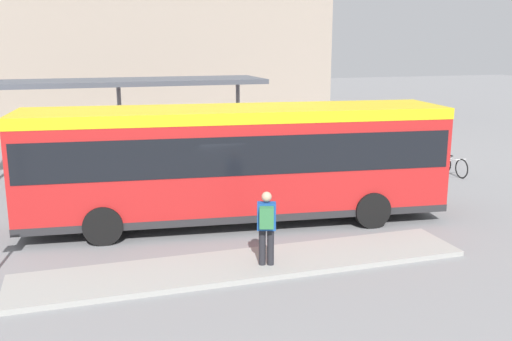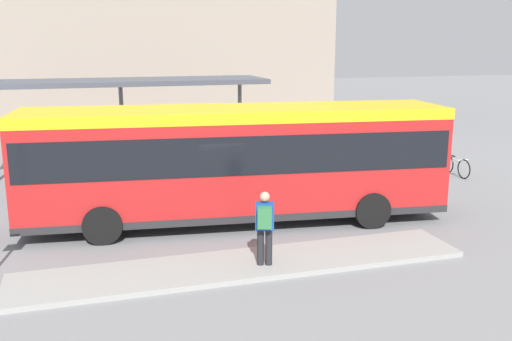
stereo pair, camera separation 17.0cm
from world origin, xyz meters
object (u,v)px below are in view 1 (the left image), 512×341
at_px(bicycle_red, 433,162).
at_px(bicycle_blue, 408,154).
at_px(bicycle_orange, 428,157).
at_px(potted_planter_near_shelter, 247,164).
at_px(city_bus, 236,157).
at_px(bicycle_white, 453,166).
at_px(pedestrian_waiting, 267,224).

bearing_deg(bicycle_red, bicycle_blue, 0.54).
relative_size(bicycle_orange, potted_planter_near_shelter, 1.52).
bearing_deg(bicycle_red, city_bus, 112.63).
height_order(bicycle_orange, bicycle_blue, bicycle_orange).
distance_m(bicycle_red, bicycle_blue, 1.78).
relative_size(city_bus, bicycle_white, 6.74).
relative_size(bicycle_white, bicycle_orange, 0.97).
xyz_separation_m(bicycle_red, potted_planter_near_shelter, (-7.54, 0.75, 0.25)).
relative_size(city_bus, bicycle_blue, 7.37).
relative_size(bicycle_red, bicycle_orange, 0.94).
bearing_deg(bicycle_blue, bicycle_white, 12.31).
height_order(city_bus, bicycle_red, city_bus).
bearing_deg(bicycle_blue, bicycle_orange, 29.32).
relative_size(bicycle_white, bicycle_blue, 1.09).
xyz_separation_m(bicycle_orange, bicycle_blue, (-0.39, 0.89, -0.04)).
bearing_deg(bicycle_red, bicycle_white, -164.27).
height_order(bicycle_orange, potted_planter_near_shelter, potted_planter_near_shelter).
xyz_separation_m(bicycle_orange, potted_planter_near_shelter, (-7.89, -0.14, 0.23)).
bearing_deg(city_bus, potted_planter_near_shelter, 76.73).
distance_m(bicycle_red, bicycle_orange, 0.96).
relative_size(city_bus, potted_planter_near_shelter, 9.98).
bearing_deg(potted_planter_near_shelter, bicycle_orange, 1.03).
relative_size(bicycle_white, potted_planter_near_shelter, 1.48).
height_order(bicycle_blue, potted_planter_near_shelter, potted_planter_near_shelter).
distance_m(city_bus, potted_planter_near_shelter, 5.24).
height_order(bicycle_white, potted_planter_near_shelter, potted_planter_near_shelter).
distance_m(city_bus, bicycle_white, 10.15).
height_order(pedestrian_waiting, bicycle_white, pedestrian_waiting).
height_order(pedestrian_waiting, bicycle_blue, pedestrian_waiting).
xyz_separation_m(pedestrian_waiting, potted_planter_near_shelter, (2.05, 8.37, -0.47)).
distance_m(bicycle_white, bicycle_red, 0.93).
distance_m(bicycle_blue, potted_planter_near_shelter, 7.57).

